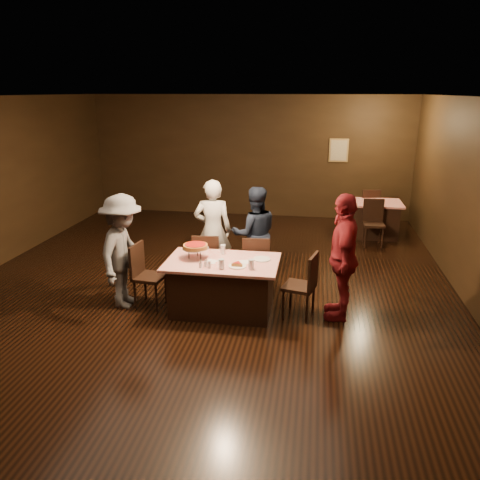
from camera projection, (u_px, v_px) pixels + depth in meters
name	position (u px, v px, depth m)	size (l,w,h in m)	color
room	(201.00, 158.00, 6.87)	(10.00, 10.04, 3.02)	black
main_table	(223.00, 286.00, 6.77)	(1.60, 1.00, 0.77)	#A7140B
back_table	(370.00, 219.00, 10.30)	(1.30, 0.90, 0.77)	red
chair_far_left	(207.00, 261.00, 7.51)	(0.42, 0.42, 0.95)	black
chair_far_right	(257.00, 264.00, 7.38)	(0.42, 0.42, 0.95)	black
chair_end_left	(150.00, 276.00, 6.91)	(0.42, 0.42, 0.95)	black
chair_end_right	(299.00, 285.00, 6.57)	(0.42, 0.42, 0.95)	black
chair_back_near	(374.00, 223.00, 9.62)	(0.42, 0.42, 0.95)	black
chair_back_far	(368.00, 208.00, 10.84)	(0.42, 0.42, 0.95)	black
diner_white_jacket	(213.00, 230.00, 7.80)	(0.63, 0.41, 1.72)	silver
diner_navy_hoodie	(255.00, 234.00, 7.79)	(0.78, 0.61, 1.60)	#171F30
diner_grey_knit	(123.00, 252.00, 6.81)	(1.09, 0.63, 1.69)	slate
diner_red_shirt	(343.00, 257.00, 6.44)	(1.05, 0.44, 1.79)	maroon
pizza_stand	(195.00, 246.00, 6.70)	(0.38, 0.38, 0.22)	black
plate_with_slice	(237.00, 265.00, 6.43)	(0.25, 0.25, 0.06)	white
plate_empty	(262.00, 259.00, 6.70)	(0.25, 0.25, 0.01)	white
glass_front_left	(221.00, 264.00, 6.34)	(0.08, 0.08, 0.14)	silver
glass_front_right	(251.00, 264.00, 6.32)	(0.08, 0.08, 0.14)	silver
glass_back	(223.00, 249.00, 6.92)	(0.08, 0.08, 0.14)	silver
condiments	(205.00, 264.00, 6.40)	(0.17, 0.10, 0.09)	silver
napkin_center	(243.00, 262.00, 6.60)	(0.16, 0.16, 0.01)	white
napkin_left	(211.00, 261.00, 6.62)	(0.16, 0.16, 0.01)	white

